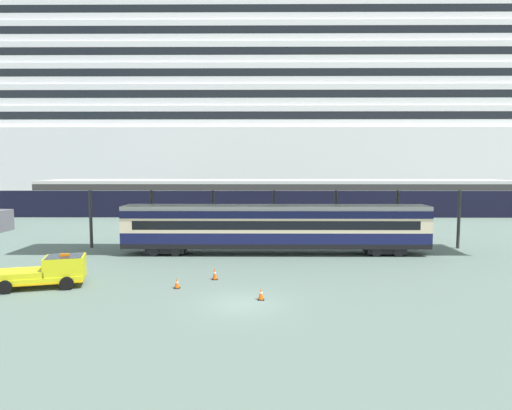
% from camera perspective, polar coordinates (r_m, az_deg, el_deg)
% --- Properties ---
extents(ground_plane, '(400.00, 400.00, 0.00)m').
position_cam_1_polar(ground_plane, '(24.50, -1.80, -12.55)').
color(ground_plane, slate).
extents(cruise_ship, '(169.97, 22.89, 40.26)m').
position_cam_1_polar(cruise_ship, '(76.25, 11.44, 9.99)').
color(cruise_ship, black).
rests_on(cruise_ship, ground).
extents(platform_canopy, '(38.58, 5.15, 6.21)m').
position_cam_1_polar(platform_canopy, '(37.46, 2.48, 2.72)').
color(platform_canopy, silver).
rests_on(platform_canopy, ground).
extents(train_carriage, '(25.34, 2.81, 4.11)m').
position_cam_1_polar(train_carriage, '(37.31, 2.49, -2.79)').
color(train_carriage, black).
rests_on(train_carriage, ground).
extents(service_truck, '(5.55, 3.33, 2.02)m').
position_cam_1_polar(service_truck, '(30.26, -25.04, -7.68)').
color(service_truck, yellow).
rests_on(service_truck, ground).
extents(traffic_cone_near, '(0.36, 0.36, 0.78)m').
position_cam_1_polar(traffic_cone_near, '(29.44, -5.32, -8.77)').
color(traffic_cone_near, black).
rests_on(traffic_cone_near, ground).
extents(traffic_cone_mid, '(0.36, 0.36, 0.70)m').
position_cam_1_polar(traffic_cone_mid, '(25.09, 0.64, -11.30)').
color(traffic_cone_mid, black).
rests_on(traffic_cone_mid, ground).
extents(traffic_cone_far, '(0.36, 0.36, 0.64)m').
position_cam_1_polar(traffic_cone_far, '(27.75, -10.11, -9.84)').
color(traffic_cone_far, black).
rests_on(traffic_cone_far, ground).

